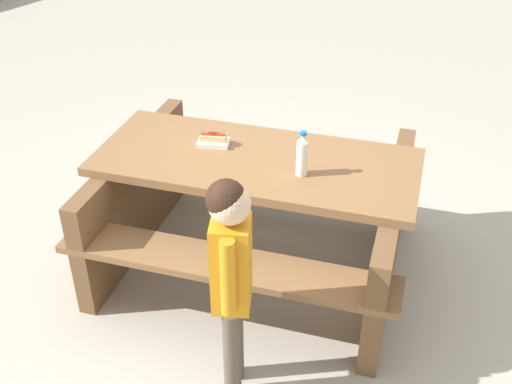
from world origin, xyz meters
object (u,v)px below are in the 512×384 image
at_px(hotdog_tray, 213,140).
at_px(child_in_coat, 231,265).
at_px(soda_bottle, 302,155).
at_px(picnic_table, 256,204).

distance_m(hotdog_tray, child_in_coat, 1.10).
xyz_separation_m(soda_bottle, child_in_coat, (0.40, 0.74, -0.11)).
bearing_deg(child_in_coat, hotdog_tray, -86.18).
bearing_deg(soda_bottle, picnic_table, -38.79).
relative_size(picnic_table, soda_bottle, 8.49).
relative_size(picnic_table, hotdog_tray, 11.02).
bearing_deg(soda_bottle, child_in_coat, 62.01).
height_order(picnic_table, child_in_coat, child_in_coat).
bearing_deg(child_in_coat, soda_bottle, -117.99).
xyz_separation_m(soda_bottle, hotdog_tray, (0.47, -0.35, -0.09)).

